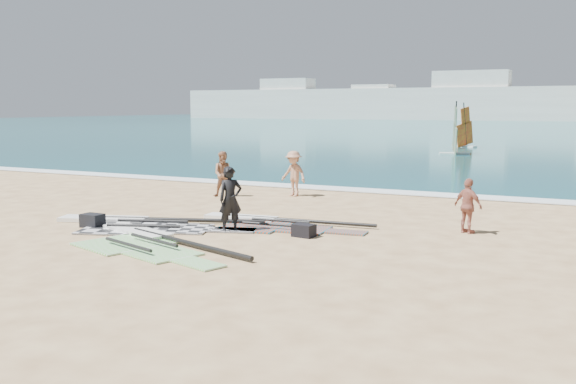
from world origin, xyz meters
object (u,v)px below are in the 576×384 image
at_px(rig_green, 146,241).
at_px(person_wetsuit, 230,200).
at_px(rig_orange, 267,223).
at_px(rig_grey, 137,224).
at_px(beachgoer_back, 468,206).
at_px(gear_bag_near, 92,221).
at_px(beachgoer_mid, 294,174).
at_px(beachgoer_left, 224,174).
at_px(gear_bag_far, 304,230).

distance_m(rig_green, person_wetsuit, 2.62).
relative_size(rig_orange, person_wetsuit, 2.96).
relative_size(rig_grey, beachgoer_back, 4.22).
bearing_deg(gear_bag_near, person_wetsuit, 15.88).
xyz_separation_m(gear_bag_near, beachgoer_mid, (2.42, 8.32, 0.68)).
relative_size(beachgoer_left, beachgoer_back, 1.16).
bearing_deg(beachgoer_mid, person_wetsuit, -63.40).
height_order(rig_green, beachgoer_left, beachgoer_left).
bearing_deg(beachgoer_back, rig_green, 62.52).
bearing_deg(beachgoer_mid, gear_bag_near, -91.53).
bearing_deg(person_wetsuit, beachgoer_back, -26.36).
bearing_deg(beachgoer_mid, beachgoer_back, -16.59).
bearing_deg(rig_orange, rig_grey, -156.92).
height_order(rig_grey, gear_bag_far, gear_bag_far).
bearing_deg(rig_orange, gear_bag_far, -38.53).
relative_size(rig_green, person_wetsuit, 3.15).
distance_m(rig_orange, gear_bag_far, 2.05).
height_order(gear_bag_near, person_wetsuit, person_wetsuit).
bearing_deg(rig_orange, rig_green, -118.37).
xyz_separation_m(person_wetsuit, beachgoer_back, (5.90, 2.70, -0.15)).
relative_size(rig_grey, person_wetsuit, 3.51).
xyz_separation_m(rig_grey, gear_bag_near, (-0.98, -0.79, 0.14)).
height_order(rig_green, rig_orange, rig_green).
relative_size(rig_grey, gear_bag_near, 10.50).
bearing_deg(rig_green, beachgoer_mid, 110.75).
xyz_separation_m(rig_grey, gear_bag_far, (5.04, 0.64, 0.12)).
distance_m(rig_green, gear_bag_far, 4.10).
relative_size(gear_bag_near, beachgoer_left, 0.35).
bearing_deg(person_wetsuit, beachgoer_mid, 50.97).
bearing_deg(beachgoer_mid, rig_orange, -57.09).
distance_m(gear_bag_near, gear_bag_far, 6.18).
distance_m(rig_orange, beachgoer_mid, 6.13).
bearing_deg(rig_grey, gear_bag_far, -11.16).
height_order(rig_orange, person_wetsuit, person_wetsuit).
distance_m(gear_bag_near, beachgoer_left, 7.03).
height_order(rig_green, gear_bag_far, gear_bag_far).
distance_m(gear_bag_near, beachgoer_mid, 8.69).
distance_m(rig_grey, person_wetsuit, 3.10).
height_order(rig_orange, beachgoer_back, beachgoer_back).
xyz_separation_m(gear_bag_far, person_wetsuit, (-2.08, -0.30, 0.74)).
bearing_deg(rig_green, rig_orange, 85.23).
bearing_deg(beachgoer_left, gear_bag_near, -118.41).
bearing_deg(beachgoer_mid, beachgoer_left, -135.61).
height_order(gear_bag_near, beachgoer_back, beachgoer_back).
xyz_separation_m(rig_grey, beachgoer_left, (-0.87, 6.21, 0.82)).
relative_size(gear_bag_far, beachgoer_left, 0.32).
xyz_separation_m(rig_orange, beachgoer_back, (5.52, 1.26, 0.71)).
height_order(rig_orange, beachgoer_mid, beachgoer_mid).
distance_m(gear_bag_far, beachgoer_mid, 7.81).
xyz_separation_m(rig_green, beachgoer_mid, (-0.33, 9.37, 0.83)).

